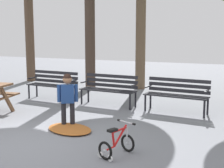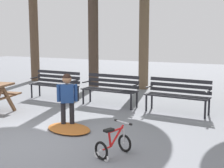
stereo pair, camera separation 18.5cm
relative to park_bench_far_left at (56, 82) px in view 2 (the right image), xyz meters
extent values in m
plane|color=slate|center=(1.94, -3.64, -0.51)|extent=(36.00, 36.00, 0.00)
cube|color=brown|center=(0.03, -2.00, -0.15)|extent=(0.16, 0.57, 0.76)
cube|color=brown|center=(0.07, -2.25, -0.09)|extent=(0.27, 1.10, 0.04)
cube|color=#232328|center=(0.00, 0.09, -0.07)|extent=(1.60, 0.14, 0.03)
cube|color=#232328|center=(0.00, -0.03, -0.07)|extent=(1.60, 0.14, 0.03)
cube|color=#232328|center=(-0.01, -0.15, -0.07)|extent=(1.60, 0.14, 0.03)
cube|color=#232328|center=(-0.01, -0.27, -0.07)|extent=(1.60, 0.14, 0.03)
cube|color=#232328|center=(0.01, 0.13, 0.03)|extent=(1.60, 0.11, 0.09)
cube|color=#232328|center=(0.01, 0.13, 0.16)|extent=(1.60, 0.11, 0.09)
cube|color=#232328|center=(0.01, 0.13, 0.30)|extent=(1.60, 0.11, 0.09)
cylinder|color=black|center=(0.74, -0.28, -0.29)|extent=(0.05, 0.05, 0.44)
cylinder|color=black|center=(0.75, 0.08, -0.29)|extent=(0.05, 0.05, 0.44)
cube|color=black|center=(0.75, -0.10, 0.11)|extent=(0.06, 0.40, 0.03)
cylinder|color=black|center=(-0.76, -0.22, -0.29)|extent=(0.05, 0.05, 0.44)
cylinder|color=black|center=(-0.74, 0.14, -0.29)|extent=(0.05, 0.05, 0.44)
cube|color=black|center=(-0.75, -0.04, 0.11)|extent=(0.06, 0.40, 0.03)
cube|color=#232328|center=(1.90, 0.04, -0.07)|extent=(1.60, 0.14, 0.03)
cube|color=#232328|center=(1.90, -0.08, -0.07)|extent=(1.60, 0.14, 0.03)
cube|color=#232328|center=(1.89, -0.20, -0.07)|extent=(1.60, 0.14, 0.03)
cube|color=#232328|center=(1.89, -0.32, -0.07)|extent=(1.60, 0.14, 0.03)
cube|color=#232328|center=(1.91, 0.08, 0.03)|extent=(1.60, 0.11, 0.09)
cube|color=#232328|center=(1.91, 0.08, 0.16)|extent=(1.60, 0.11, 0.09)
cube|color=#232328|center=(1.91, 0.08, 0.30)|extent=(1.60, 0.11, 0.09)
cylinder|color=black|center=(2.64, -0.33, -0.29)|extent=(0.05, 0.05, 0.44)
cylinder|color=black|center=(2.65, 0.03, -0.29)|extent=(0.05, 0.05, 0.44)
cube|color=black|center=(2.65, -0.15, 0.11)|extent=(0.06, 0.40, 0.03)
cylinder|color=black|center=(1.14, -0.26, -0.29)|extent=(0.05, 0.05, 0.44)
cylinder|color=black|center=(1.16, 0.10, -0.29)|extent=(0.05, 0.05, 0.44)
cube|color=black|center=(1.15, -0.08, 0.11)|extent=(0.06, 0.40, 0.03)
cube|color=#232328|center=(3.81, 0.03, -0.07)|extent=(1.60, 0.16, 0.03)
cube|color=#232328|center=(3.80, -0.09, -0.07)|extent=(1.60, 0.16, 0.03)
cube|color=#232328|center=(3.79, -0.21, -0.07)|extent=(1.60, 0.16, 0.03)
cube|color=#232328|center=(3.79, -0.33, -0.07)|extent=(1.60, 0.16, 0.03)
cube|color=#232328|center=(3.81, 0.07, 0.03)|extent=(1.60, 0.14, 0.09)
cube|color=#232328|center=(3.81, 0.07, 0.16)|extent=(1.60, 0.14, 0.09)
cube|color=#232328|center=(3.81, 0.07, 0.30)|extent=(1.60, 0.14, 0.09)
cylinder|color=black|center=(4.54, -0.36, -0.29)|extent=(0.05, 0.05, 0.44)
cylinder|color=black|center=(4.56, 0.00, -0.29)|extent=(0.05, 0.05, 0.44)
cube|color=black|center=(4.55, -0.18, 0.11)|extent=(0.06, 0.40, 0.03)
cylinder|color=black|center=(3.04, -0.27, -0.29)|extent=(0.05, 0.05, 0.44)
cylinder|color=black|center=(3.06, 0.09, -0.29)|extent=(0.05, 0.05, 0.44)
cube|color=black|center=(3.05, -0.09, 0.11)|extent=(0.06, 0.40, 0.03)
cylinder|color=black|center=(2.11, -2.30, -0.25)|extent=(0.10, 0.10, 0.52)
cube|color=black|center=(2.11, -2.30, -0.48)|extent=(0.16, 0.18, 0.06)
cylinder|color=black|center=(1.96, -2.39, -0.25)|extent=(0.10, 0.10, 0.52)
cube|color=black|center=(1.96, -2.39, -0.48)|extent=(0.16, 0.18, 0.06)
cube|color=navy|center=(2.04, -2.34, 0.21)|extent=(0.32, 0.28, 0.39)
sphere|color=#996B4C|center=(2.04, -2.34, 0.51)|extent=(0.19, 0.19, 0.19)
sphere|color=black|center=(2.04, -2.34, 0.54)|extent=(0.18, 0.18, 0.18)
cylinder|color=navy|center=(2.19, -2.25, 0.22)|extent=(0.08, 0.08, 0.37)
cylinder|color=navy|center=(1.88, -2.44, 0.22)|extent=(0.08, 0.08, 0.37)
torus|color=black|center=(3.75, -3.18, -0.36)|extent=(0.30, 0.14, 0.30)
cylinder|color=silver|center=(3.75, -3.18, -0.36)|extent=(0.06, 0.05, 0.04)
torus|color=black|center=(3.57, -3.67, -0.36)|extent=(0.30, 0.14, 0.30)
cylinder|color=silver|center=(3.57, -3.67, -0.36)|extent=(0.06, 0.05, 0.04)
torus|color=white|center=(3.47, -3.63, -0.46)|extent=(0.11, 0.06, 0.11)
torus|color=white|center=(3.68, -3.70, -0.46)|extent=(0.11, 0.06, 0.11)
cylinder|color=red|center=(3.69, -3.35, -0.19)|extent=(0.14, 0.30, 0.32)
cylinder|color=red|center=(3.64, -3.50, -0.21)|extent=(0.06, 0.08, 0.27)
cylinder|color=red|center=(3.61, -3.57, -0.35)|extent=(0.10, 0.20, 0.05)
cylinder|color=silver|center=(3.75, -3.20, -0.20)|extent=(0.05, 0.08, 0.32)
cylinder|color=red|center=(3.68, -3.37, -0.09)|extent=(0.14, 0.31, 0.05)
cube|color=black|center=(3.63, -3.52, -0.06)|extent=(0.14, 0.19, 0.04)
cylinder|color=silver|center=(3.74, -3.21, 0.01)|extent=(0.33, 0.14, 0.02)
cylinder|color=black|center=(3.58, -3.16, 0.01)|extent=(0.06, 0.05, 0.04)
cylinder|color=black|center=(3.90, -3.27, 0.01)|extent=(0.06, 0.05, 0.04)
ellipsoid|color=#9E5623|center=(2.21, -2.56, -0.48)|extent=(1.25, 1.06, 0.07)
cylinder|color=brown|center=(-3.22, 2.91, 1.69)|extent=(0.37, 0.37, 4.40)
cylinder|color=#423328|center=(-0.03, 2.36, 1.72)|extent=(0.37, 0.37, 4.46)
cylinder|color=brown|center=(1.69, 2.98, 1.34)|extent=(0.35, 0.35, 3.71)
camera|label=1|loc=(5.74, -8.01, 1.44)|focal=51.96mm
camera|label=2|loc=(5.91, -7.93, 1.44)|focal=51.96mm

